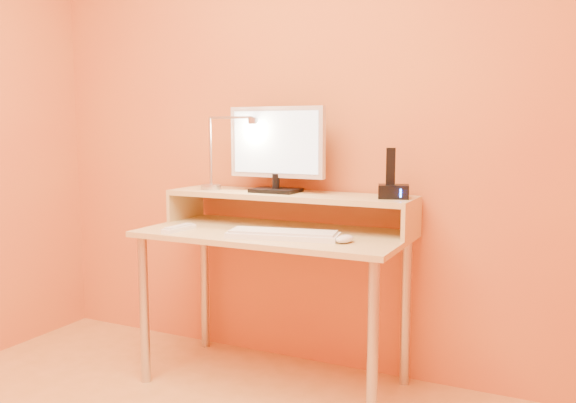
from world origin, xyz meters
The scene contains 25 objects.
wall_back centered at (0.00, 1.50, 1.25)m, with size 3.00×0.04×2.50m, color #CD7531.
desk_leg_fl centered at (-0.55, 0.93, 0.35)m, with size 0.04×0.04×0.69m, color #B0B0B4.
desk_leg_fr centered at (0.55, 0.93, 0.35)m, with size 0.04×0.04×0.69m, color #B0B0B4.
desk_leg_bl centered at (-0.55, 1.43, 0.35)m, with size 0.04×0.04×0.69m, color #B0B0B4.
desk_leg_br centered at (0.55, 1.43, 0.35)m, with size 0.04×0.04×0.69m, color #B0B0B4.
desk_lower centered at (0.00, 1.18, 0.71)m, with size 1.20×0.60×0.03m, color tan.
shelf_riser_left centered at (-0.59, 1.33, 0.79)m, with size 0.02×0.30×0.14m, color tan.
shelf_riser_right centered at (0.59, 1.33, 0.79)m, with size 0.02×0.30×0.14m, color tan.
desk_shelf centered at (0.00, 1.33, 0.87)m, with size 1.20×0.30×0.03m, color tan.
monitor_foot centered at (-0.07, 1.33, 0.89)m, with size 0.22×0.16×0.02m, color black.
monitor_neck centered at (-0.07, 1.33, 0.93)m, with size 0.04×0.04×0.07m, color black.
monitor_panel centered at (-0.07, 1.34, 1.12)m, with size 0.49×0.04×0.34m, color silver.
monitor_back centered at (-0.07, 1.36, 1.12)m, with size 0.44×0.01×0.28m, color black.
monitor_screen centered at (-0.07, 1.32, 1.12)m, with size 0.45×0.00×0.29m, color silver.
lamp_base centered at (-0.41, 1.30, 0.89)m, with size 0.10×0.10×0.03m, color #B0B0B4.
lamp_post centered at (-0.41, 1.30, 1.07)m, with size 0.01×0.01×0.33m, color #B0B0B4.
lamp_arm centered at (-0.29, 1.30, 1.24)m, with size 0.01×0.01×0.24m, color #B0B0B4.
lamp_head centered at (-0.17, 1.30, 1.22)m, with size 0.04×0.04×0.03m, color #B0B0B4.
lamp_bulb centered at (-0.17, 1.30, 1.20)m, with size 0.03×0.03×0.00m, color #FFEAC6.
phone_dock centered at (0.51, 1.33, 0.91)m, with size 0.13×0.10×0.06m, color black.
phone_handset centered at (0.49, 1.33, 1.02)m, with size 0.04×0.03×0.16m, color black.
phone_led centered at (0.55, 1.28, 0.91)m, with size 0.01×0.00×0.04m, color #2B83FF.
keyboard centered at (0.11, 1.05, 0.73)m, with size 0.47×0.15×0.02m, color white.
mouse centered at (0.38, 1.06, 0.74)m, with size 0.06×0.10×0.03m, color silver.
remote_control centered at (-0.40, 1.01, 0.73)m, with size 0.05×0.19×0.02m, color white.
Camera 1 is at (1.19, -1.15, 1.18)m, focal length 36.47 mm.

